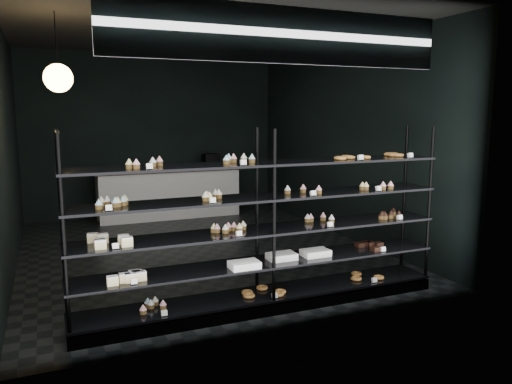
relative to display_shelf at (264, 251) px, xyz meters
The scene contains 5 objects.
room 2.64m from the display_shelf, 90.19° to the left, with size 5.01×6.01×3.20m.
display_shelf is the anchor object (origin of this frame).
signage 2.17m from the display_shelf, 90.99° to the right, with size 3.30×0.05×0.50m.
pendant_lamp 3.04m from the display_shelf, 140.00° to the left, with size 0.32×0.32×0.89m.
service_counter 4.95m from the display_shelf, 88.20° to the left, with size 2.82×0.65×1.23m.
Camera 1 is at (-2.04, -7.09, 2.08)m, focal length 35.00 mm.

